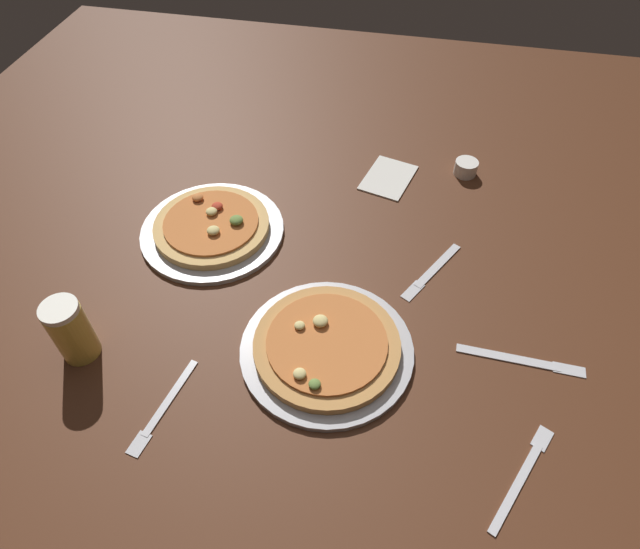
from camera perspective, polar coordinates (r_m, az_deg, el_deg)
ground_plane at (r=1.18m, az=0.00°, el=-1.12°), size 2.40×2.40×0.03m
pizza_plate_near at (r=1.05m, az=0.71°, el=-7.62°), size 0.34×0.34×0.05m
pizza_plate_far at (r=1.29m, az=-11.28°, el=4.89°), size 0.33×0.33×0.05m
beer_mug_dark at (r=1.11m, az=-24.81°, el=-5.22°), size 0.11×0.10×0.14m
ramekin_sauce at (r=1.48m, az=15.10°, el=10.80°), size 0.06×0.06×0.04m
napkin_folded at (r=1.43m, az=7.21°, el=10.14°), size 0.15×0.18×0.01m
fork_left at (r=1.00m, az=20.56°, el=-19.15°), size 0.11×0.20×0.01m
knife_right at (r=1.21m, az=11.67°, el=0.34°), size 0.12×0.19×0.01m
fork_spare at (r=1.04m, az=-16.20°, el=-13.33°), size 0.06×0.20×0.01m
knife_spare at (r=1.12m, az=20.42°, el=-8.42°), size 0.24×0.03×0.01m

